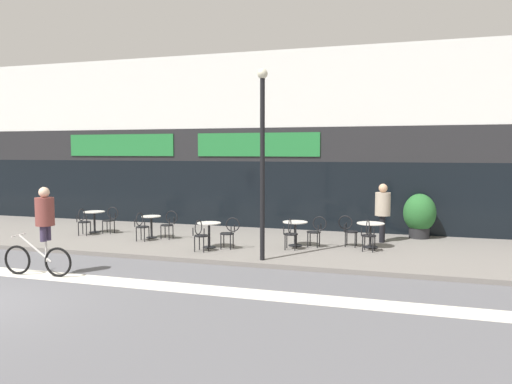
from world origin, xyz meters
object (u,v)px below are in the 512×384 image
Objects in this scene: lamp_post at (262,150)px; planter_pot at (420,215)px; cafe_chair_2_near at (200,233)px; cafe_chair_4_side at (348,229)px; cafe_chair_1_side at (169,223)px; bistro_table_4 at (370,230)px; cafe_chair_1_near at (141,225)px; cafe_chair_2_side at (230,231)px; bistro_table_0 at (94,217)px; cyclist_0 at (43,226)px; bistro_table_3 at (295,228)px; cafe_chair_0_side at (110,218)px; pedestrian_near_end at (383,208)px; cafe_chair_0_near at (83,220)px; bistro_table_1 at (151,222)px; bistro_table_2 at (209,230)px; cafe_chair_4_near at (368,233)px; cafe_chair_3_near at (290,232)px; cafe_chair_3_side at (316,229)px.

planter_pot is at bearing 49.77° from lamp_post.
cafe_chair_4_side is at bearing -58.09° from cafe_chair_2_near.
bistro_table_4 is at bearing -176.03° from cafe_chair_1_side.
cafe_chair_1_near is 1.00× the size of cafe_chair_2_side.
bistro_table_4 is at bearing 0.45° from bistro_table_0.
bistro_table_4 is 0.38× the size of cyclist_0.
cafe_chair_2_side is (-1.68, -0.98, 0.00)m from bistro_table_3.
cafe_chair_0_side is 8.93m from pedestrian_near_end.
cafe_chair_2_side is at bearing -13.64° from bistro_table_0.
lamp_post reaches higher than cafe_chair_0_near.
lamp_post is (-2.51, -2.49, 2.29)m from bistro_table_4.
lamp_post is (-3.87, -4.58, 2.06)m from planter_pot.
cafe_chair_0_side is 0.19× the size of lamp_post.
cafe_chair_4_side is (6.19, 0.44, 0.02)m from bistro_table_1.
bistro_table_2 is 0.81× the size of cafe_chair_4_near.
cafe_chair_3_near is 0.51× the size of pedestrian_near_end.
bistro_table_1 is 0.97× the size of bistro_table_3.
cafe_chair_0_side is 1.00× the size of cafe_chair_3_near.
cafe_chair_1_side is at bearing 78.34° from cafe_chair_3_near.
cyclist_0 reaches higher than cafe_chair_0_side.
cafe_chair_4_side reaches higher than bistro_table_2.
bistro_table_2 is 0.51× the size of planter_pot.
planter_pot is at bearing 56.81° from bistro_table_4.
cafe_chair_2_near reaches higher than bistro_table_1.
bistro_table_0 is 7.08m from bistro_table_3.
cafe_chair_3_side reaches higher than bistro_table_3.
cafe_chair_1_side is (0.63, 0.00, 0.02)m from bistro_table_1.
cafe_chair_0_side reaches higher than bistro_table_2.
bistro_table_4 is 2.51m from planter_pot.
lamp_post is at bearing -25.50° from bistro_table_1.
cafe_chair_1_side is (-6.19, -0.43, -0.00)m from bistro_table_4.
bistro_table_0 is at bearing -179.55° from bistro_table_4.
cafe_chair_1_side is 6.18m from cafe_chair_4_near.
cyclist_0 is at bearing 144.47° from cafe_chair_2_near.
cafe_chair_0_near is at bearing -173.62° from bistro_table_1.
cyclist_0 is at bearing -149.71° from lamp_post.
bistro_table_4 is 2.35m from cafe_chair_3_near.
cyclist_0 reaches higher than bistro_table_3.
cafe_chair_2_near is at bearing 41.18° from cafe_chair_2_side.
bistro_table_2 is 2.34m from cafe_chair_3_near.
bistro_table_4 is at bearing 1.96° from cafe_chair_4_side.
bistro_table_2 is 0.35× the size of cyclist_0.
lamp_post is 2.32× the size of cyclist_0.
planter_pot is at bearing 46.88° from pedestrian_near_end.
cafe_chair_0_side reaches higher than bistro_table_3.
cafe_chair_4_side is at bearing 52.96° from lamp_post.
cafe_chair_4_side is 0.51× the size of pedestrian_near_end.
cafe_chair_1_near is (1.75, -0.99, 0.00)m from cafe_chair_0_side.
bistro_table_0 is 0.80× the size of cafe_chair_2_near.
cafe_chair_4_near is 0.64× the size of planter_pot.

